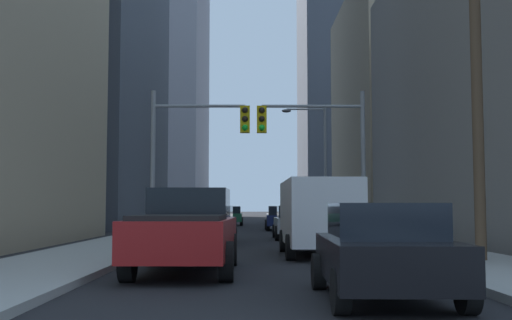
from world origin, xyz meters
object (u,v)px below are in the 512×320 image
object	(u,v)px
sedan_silver	(295,222)
traffic_signal_near_left	(195,140)
cargo_van_white	(318,213)
sedan_navy	(281,218)
pickup_truck_red	(187,231)
sedan_green	(231,216)
sedan_black	(383,251)
sedan_maroon	(212,224)
traffic_signal_near_right	(317,140)

from	to	relation	value
sedan_silver	traffic_signal_near_left	size ratio (longest dim) A/B	0.70
cargo_van_white	sedan_navy	world-z (taller)	cargo_van_white
pickup_truck_red	sedan_green	world-z (taller)	pickup_truck_red
sedan_black	sedan_navy	distance (m)	30.07
sedan_maroon	sedan_silver	distance (m)	5.09
sedan_navy	sedan_silver	bearing A→B (deg)	-89.62
traffic_signal_near_left	traffic_signal_near_right	size ratio (longest dim) A/B	1.00
sedan_black	sedan_navy	world-z (taller)	same
sedan_silver	traffic_signal_near_left	xyz separation A→B (m)	(-4.20, -4.45, 3.27)
sedan_black	traffic_signal_near_right	world-z (taller)	traffic_signal_near_right
cargo_van_white	sedan_maroon	bearing A→B (deg)	120.02
sedan_navy	traffic_signal_near_left	xyz separation A→B (m)	(-4.13, -15.58, 3.27)
sedan_maroon	sedan_silver	bearing A→B (deg)	44.98
cargo_van_white	sedan_green	world-z (taller)	cargo_van_white
sedan_navy	sedan_green	bearing A→B (deg)	108.14
sedan_maroon	traffic_signal_near_left	world-z (taller)	traffic_signal_near_left
cargo_van_white	sedan_green	xyz separation A→B (m)	(-3.51, 31.48, -0.52)
cargo_van_white	traffic_signal_near_left	size ratio (longest dim) A/B	0.87
pickup_truck_red	traffic_signal_near_left	size ratio (longest dim) A/B	0.91
traffic_signal_near_left	pickup_truck_red	bearing A→B (deg)	-86.19
sedan_maroon	sedan_green	world-z (taller)	same
pickup_truck_red	cargo_van_white	world-z (taller)	cargo_van_white
pickup_truck_red	sedan_silver	bearing A→B (deg)	76.44
traffic_signal_near_right	sedan_green	bearing A→B (deg)	98.82
sedan_black	sedan_green	bearing A→B (deg)	94.94
sedan_navy	sedan_black	bearing A→B (deg)	-89.91
sedan_navy	traffic_signal_near_right	bearing A→B (deg)	-87.81
sedan_black	sedan_green	size ratio (longest dim) A/B	1.01
sedan_maroon	sedan_silver	world-z (taller)	same
cargo_van_white	sedan_silver	size ratio (longest dim) A/B	1.24
cargo_van_white	sedan_black	size ratio (longest dim) A/B	1.23
sedan_black	sedan_silver	bearing A→B (deg)	89.92
sedan_maroon	sedan_navy	xyz separation A→B (m)	(3.52, 14.72, 0.00)
sedan_maroon	traffic_signal_near_right	xyz separation A→B (m)	(4.12, -0.86, 3.29)
sedan_navy	traffic_signal_near_right	size ratio (longest dim) A/B	0.71
cargo_van_white	sedan_navy	xyz separation A→B (m)	(-0.05, 20.90, -0.52)
cargo_van_white	sedan_silver	bearing A→B (deg)	89.86
cargo_van_white	traffic_signal_near_left	bearing A→B (deg)	128.11
cargo_van_white	traffic_signal_near_left	xyz separation A→B (m)	(-4.18, 5.33, 2.76)
sedan_navy	cargo_van_white	bearing A→B (deg)	-89.86
sedan_maroon	sedan_navy	size ratio (longest dim) A/B	1.00
pickup_truck_red	sedan_black	xyz separation A→B (m)	(3.50, -4.33, -0.16)
sedan_maroon	sedan_green	size ratio (longest dim) A/B	1.01
sedan_black	sedan_maroon	size ratio (longest dim) A/B	1.00
sedan_silver	traffic_signal_near_left	distance (m)	6.94
sedan_green	traffic_signal_near_left	bearing A→B (deg)	-91.45
sedan_black	pickup_truck_red	bearing A→B (deg)	128.98
sedan_black	traffic_signal_near_right	xyz separation A→B (m)	(0.55, 14.49, 3.29)
sedan_silver	sedan_green	size ratio (longest dim) A/B	1.00
sedan_navy	pickup_truck_red	bearing A→B (deg)	-97.63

